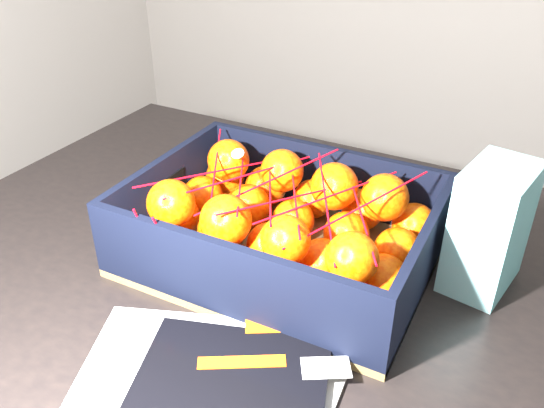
% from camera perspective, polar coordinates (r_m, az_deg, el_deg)
% --- Properties ---
extents(table, '(1.21, 0.81, 0.75)m').
position_cam_1_polar(table, '(0.91, 2.84, -10.46)').
color(table, black).
rests_on(table, ground).
extents(produce_crate, '(0.42, 0.31, 0.12)m').
position_cam_1_polar(produce_crate, '(0.83, 0.96, -3.42)').
color(produce_crate, brown).
rests_on(produce_crate, table).
extents(clementine_heap, '(0.40, 0.29, 0.12)m').
position_cam_1_polar(clementine_heap, '(0.81, 0.94, -2.03)').
color(clementine_heap, '#FF4F05').
rests_on(clementine_heap, produce_crate).
extents(mesh_net, '(0.35, 0.28, 0.09)m').
position_cam_1_polar(mesh_net, '(0.78, 0.15, 1.18)').
color(mesh_net, red).
rests_on(mesh_net, clementine_heap).
extents(retail_carton, '(0.10, 0.13, 0.18)m').
position_cam_1_polar(retail_carton, '(0.81, 21.01, -2.26)').
color(retail_carton, silver).
rests_on(retail_carton, table).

